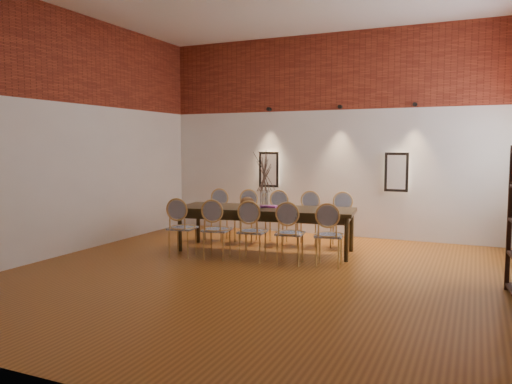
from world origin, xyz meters
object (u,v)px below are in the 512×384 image
at_px(chair_far_d, 308,219).
at_px(chair_far_e, 341,221).
at_px(bowl, 247,202).
at_px(chair_far_c, 276,218).
at_px(chair_near_b, 217,229).
at_px(chair_far_a, 216,215).
at_px(dining_table, 266,230).
at_px(vase, 264,199).
at_px(chair_near_c, 253,231).
at_px(chair_near_d, 290,233).
at_px(chair_near_a, 182,228).
at_px(book, 269,206).
at_px(chair_near_e, 329,235).
at_px(chair_far_b, 246,217).

distance_m(chair_far_d, chair_far_e, 0.59).
distance_m(chair_far_d, bowl, 1.27).
bearing_deg(chair_far_c, bowl, 68.89).
bearing_deg(chair_near_b, chair_far_a, 111.42).
height_order(dining_table, vase, vase).
xyz_separation_m(dining_table, chair_far_e, (1.08, 0.91, 0.09)).
bearing_deg(chair_far_c, chair_near_c, 90.00).
bearing_deg(chair_far_d, vase, 50.69).
height_order(chair_near_b, chair_near_d, same).
height_order(chair_near_b, vase, vase).
height_order(chair_far_d, bowl, chair_far_d).
bearing_deg(chair_near_a, chair_far_c, 51.88).
bearing_deg(chair_near_c, bowl, 113.78).
distance_m(chair_far_a, chair_far_c, 1.19).
bearing_deg(book, chair_far_d, 59.05).
xyz_separation_m(chair_near_c, vase, (-0.12, 0.75, 0.43)).
bearing_deg(chair_far_c, chair_near_a, 51.88).
distance_m(chair_near_a, vase, 1.45).
xyz_separation_m(chair_far_a, chair_far_c, (1.18, 0.16, 0.00)).
relative_size(chair_far_d, book, 3.62).
xyz_separation_m(chair_near_c, chair_near_e, (1.18, 0.16, 0.00)).
bearing_deg(chair_near_b, book, 52.17).
relative_size(chair_near_e, vase, 3.13).
xyz_separation_m(dining_table, chair_far_a, (-1.28, 0.60, 0.09)).
xyz_separation_m(chair_near_d, chair_far_b, (-1.38, 1.35, 0.00)).
distance_m(chair_far_e, vase, 1.50).
bearing_deg(chair_near_e, chair_near_a, 180.00).
bearing_deg(chair_far_d, chair_near_c, 68.58).
height_order(chair_far_b, bowl, chair_far_b).
relative_size(chair_far_a, vase, 3.13).
xyz_separation_m(chair_near_c, book, (-0.06, 0.82, 0.30)).
relative_size(chair_near_a, chair_near_c, 1.00).
xyz_separation_m(chair_near_a, chair_near_d, (1.77, 0.23, 0.00)).
xyz_separation_m(chair_near_b, chair_near_e, (1.77, 0.23, 0.00)).
distance_m(chair_far_a, chair_far_b, 0.59).
distance_m(chair_far_c, vase, 0.87).
xyz_separation_m(dining_table, chair_near_e, (1.28, -0.60, 0.09)).
bearing_deg(chair_near_a, vase, 33.08).
xyz_separation_m(chair_near_b, vase, (0.46, 0.83, 0.43)).
bearing_deg(chair_near_c, chair_near_d, -0.00).
xyz_separation_m(chair_near_b, bowl, (0.19, 0.74, 0.37)).
height_order(bowl, book, bowl).
height_order(chair_near_b, chair_near_c, same).
xyz_separation_m(chair_far_a, book, (1.31, -0.53, 0.30)).
height_order(chair_far_e, book, chair_far_e).
relative_size(chair_near_a, chair_near_e, 1.00).
xyz_separation_m(chair_near_e, chair_far_e, (-0.20, 1.50, 0.00)).
xyz_separation_m(chair_near_a, chair_far_e, (2.16, 1.81, 0.00)).
bearing_deg(chair_near_e, book, 144.38).
bearing_deg(chair_far_a, chair_far_e, -180.00).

